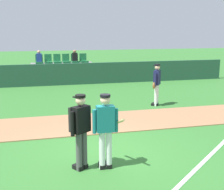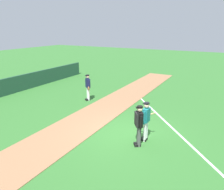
# 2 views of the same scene
# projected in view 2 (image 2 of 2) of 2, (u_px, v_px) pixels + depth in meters

# --- Properties ---
(ground_plane) EXTENTS (80.00, 80.00, 0.00)m
(ground_plane) POSITION_uv_depth(u_px,v_px,m) (128.00, 135.00, 10.18)
(ground_plane) COLOR #33702D
(infield_dirt_path) EXTENTS (28.00, 2.41, 0.03)m
(infield_dirt_path) POSITION_uv_depth(u_px,v_px,m) (82.00, 123.00, 11.38)
(infield_dirt_path) COLOR #9E704C
(infield_dirt_path) RESTS_ON ground
(foul_line_chalk) EXTENTS (9.22, 7.84, 0.01)m
(foul_line_chalk) POSITION_uv_depth(u_px,v_px,m) (158.00, 115.00, 12.46)
(foul_line_chalk) COLOR white
(foul_line_chalk) RESTS_ON ground
(batter_teal_jersey) EXTENTS (0.68, 0.78, 1.76)m
(batter_teal_jersey) POSITION_uv_depth(u_px,v_px,m) (146.00, 120.00, 9.38)
(batter_teal_jersey) COLOR white
(batter_teal_jersey) RESTS_ON ground
(umpire_home_plate) EXTENTS (0.53, 0.47, 1.76)m
(umpire_home_plate) POSITION_uv_depth(u_px,v_px,m) (139.00, 124.00, 8.96)
(umpire_home_plate) COLOR #4C4C4C
(umpire_home_plate) RESTS_ON ground
(runner_navy_jersey) EXTENTS (0.51, 0.55, 1.76)m
(runner_navy_jersey) POSITION_uv_depth(u_px,v_px,m) (88.00, 87.00, 14.68)
(runner_navy_jersey) COLOR white
(runner_navy_jersey) RESTS_ON ground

